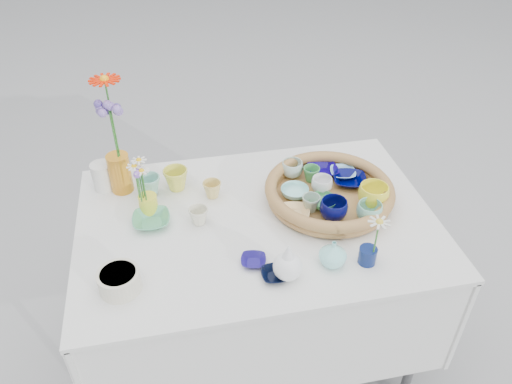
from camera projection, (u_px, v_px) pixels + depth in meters
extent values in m
plane|color=#A3A3A3|center=(257.00, 349.00, 2.23)|extent=(80.00, 80.00, 0.00)
imported|color=#0E016F|center=(323.00, 171.00, 1.95)|extent=(0.12, 0.12, 0.03)
imported|color=#00023F|center=(349.00, 180.00, 1.90)|extent=(0.16, 0.16, 0.03)
imported|color=yellow|center=(373.00, 196.00, 1.78)|extent=(0.12, 0.12, 0.09)
imported|color=#4AA65E|center=(323.00, 202.00, 1.79)|extent=(0.12, 0.12, 0.03)
imported|color=#9AB8A3|center=(311.00, 204.00, 1.76)|extent=(0.08, 0.08, 0.06)
imported|color=#99E2DD|center=(295.00, 192.00, 1.84)|extent=(0.13, 0.13, 0.03)
imported|color=silver|center=(292.00, 169.00, 1.93)|extent=(0.09, 0.09, 0.07)
imported|color=white|center=(322.00, 185.00, 1.85)|extent=(0.10, 0.10, 0.06)
imported|color=#8ED3FF|center=(343.00, 173.00, 1.94)|extent=(0.11, 0.11, 0.02)
imported|color=#050848|center=(334.00, 210.00, 1.72)|extent=(0.13, 0.13, 0.08)
imported|color=#E3BD7A|center=(295.00, 213.00, 1.75)|extent=(0.13, 0.13, 0.03)
imported|color=#78C5A8|center=(369.00, 212.00, 1.72)|extent=(0.10, 0.10, 0.07)
imported|color=#40954E|center=(311.00, 174.00, 1.91)|extent=(0.08, 0.08, 0.06)
imported|color=#D4D246|center=(176.00, 179.00, 1.89)|extent=(0.11, 0.11, 0.09)
imported|color=#DABE66|center=(212.00, 189.00, 1.85)|extent=(0.09, 0.09, 0.06)
imported|color=#52A97B|center=(151.00, 220.00, 1.74)|extent=(0.13, 0.13, 0.03)
imported|color=beige|center=(199.00, 216.00, 1.73)|extent=(0.07, 0.07, 0.06)
imported|color=navy|center=(253.00, 261.00, 1.59)|extent=(0.10, 0.10, 0.02)
imported|color=#82C5B2|center=(150.00, 186.00, 1.86)|extent=(0.10, 0.10, 0.08)
imported|color=black|center=(275.00, 275.00, 1.54)|extent=(0.09, 0.09, 0.02)
imported|color=#8FE8E2|center=(333.00, 253.00, 1.57)|extent=(0.11, 0.11, 0.09)
cylinder|color=#0D1C52|center=(367.00, 255.00, 1.58)|extent=(0.07, 0.07, 0.06)
cylinder|color=orange|center=(120.00, 173.00, 1.86)|extent=(0.10, 0.10, 0.15)
cylinder|color=yellow|center=(148.00, 204.00, 1.78)|extent=(0.09, 0.09, 0.07)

